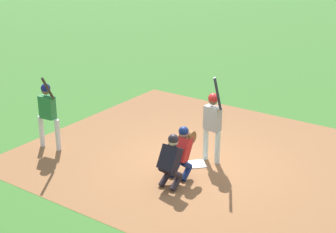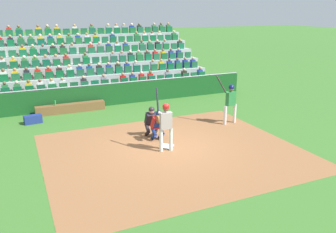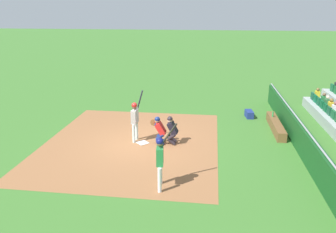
# 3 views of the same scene
# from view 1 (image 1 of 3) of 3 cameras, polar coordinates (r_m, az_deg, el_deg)

# --- Properties ---
(ground_plane) EXTENTS (160.00, 160.00, 0.00)m
(ground_plane) POSITION_cam_1_polar(r_m,az_deg,el_deg) (12.58, 3.22, -5.43)
(ground_plane) COLOR #3A6F2A
(infield_dirt_patch) EXTENTS (8.98, 7.63, 0.01)m
(infield_dirt_patch) POSITION_cam_1_polar(r_m,az_deg,el_deg) (12.97, 4.38, -4.60)
(infield_dirt_patch) COLOR #915E3A
(infield_dirt_patch) RESTS_ON ground_plane
(home_plate_marker) EXTENTS (0.62, 0.62, 0.02)m
(home_plate_marker) POSITION_cam_1_polar(r_m,az_deg,el_deg) (12.57, 3.22, -5.37)
(home_plate_marker) COLOR white
(home_plate_marker) RESTS_ON infield_dirt_patch
(batter_at_plate) EXTENTS (0.55, 0.51, 2.31)m
(batter_at_plate) POSITION_cam_1_polar(r_m,az_deg,el_deg) (12.32, 5.05, -0.38)
(batter_at_plate) COLOR silver
(batter_at_plate) RESTS_ON ground_plane
(catcher_crouching) EXTENTS (0.47, 0.71, 1.26)m
(catcher_crouching) POSITION_cam_1_polar(r_m,az_deg,el_deg) (11.68, 1.58, -3.73)
(catcher_crouching) COLOR navy
(catcher_crouching) RESTS_ON ground_plane
(home_plate_umpire) EXTENTS (0.48, 0.50, 1.28)m
(home_plate_umpire) POSITION_cam_1_polar(r_m,az_deg,el_deg) (11.25, 0.33, -4.80)
(home_plate_umpire) COLOR #281F25
(home_plate_umpire) RESTS_ON ground_plane
(on_deck_batter) EXTENTS (0.86, 0.66, 2.14)m
(on_deck_batter) POSITION_cam_1_polar(r_m,az_deg,el_deg) (13.39, -13.42, 0.84)
(on_deck_batter) COLOR silver
(on_deck_batter) RESTS_ON ground_plane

